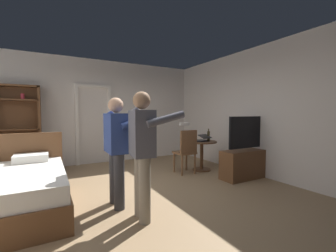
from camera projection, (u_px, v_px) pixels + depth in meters
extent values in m
plane|color=#997A56|center=(137.00, 197.00, 3.57)|extent=(6.27, 6.27, 0.00)
cube|color=silver|center=(98.00, 112.00, 6.03)|extent=(5.78, 0.12, 2.81)
cube|color=silver|center=(257.00, 111.00, 4.86)|extent=(0.12, 5.94, 2.81)
cube|color=white|center=(77.00, 126.00, 5.71)|extent=(0.08, 0.08, 2.05)
cube|color=white|center=(110.00, 125.00, 6.12)|extent=(0.08, 0.08, 2.05)
cube|color=white|center=(93.00, 86.00, 5.86)|extent=(0.93, 0.08, 0.08)
cube|color=brown|center=(6.00, 164.00, 3.65)|extent=(1.70, 0.08, 1.02)
cube|color=white|center=(31.00, 158.00, 3.60)|extent=(0.50, 0.34, 0.12)
cube|color=brown|center=(40.00, 129.00, 5.15)|extent=(0.06, 0.32, 2.00)
cube|color=brown|center=(13.00, 86.00, 4.86)|extent=(1.02, 0.32, 0.04)
cube|color=brown|center=(16.00, 129.00, 5.05)|extent=(1.02, 0.02, 2.00)
cube|color=brown|center=(16.00, 159.00, 4.96)|extent=(0.96, 0.32, 0.03)
cylinder|color=#91BF40|center=(9.00, 156.00, 4.89)|extent=(0.07, 0.07, 0.12)
cube|color=brown|center=(15.00, 130.00, 4.92)|extent=(0.96, 0.32, 0.03)
cube|color=brown|center=(14.00, 100.00, 4.88)|extent=(0.96, 0.32, 0.03)
cylinder|color=#C93648|center=(23.00, 96.00, 4.96)|extent=(0.08, 0.08, 0.13)
cube|color=brown|center=(248.00, 164.00, 4.66)|extent=(1.29, 0.40, 0.59)
cube|color=black|center=(250.00, 132.00, 4.60)|extent=(1.13, 0.05, 0.66)
cube|color=#3D489D|center=(248.00, 132.00, 4.63)|extent=(1.07, 0.01, 0.60)
cylinder|color=brown|center=(202.00, 156.00, 5.26)|extent=(0.08, 0.08, 0.67)
cylinder|color=brown|center=(201.00, 169.00, 5.27)|extent=(0.43, 0.43, 0.03)
cylinder|color=brown|center=(202.00, 142.00, 5.24)|extent=(0.71, 0.71, 0.03)
cube|color=black|center=(201.00, 141.00, 5.22)|extent=(0.37, 0.30, 0.02)
cube|color=black|center=(205.00, 136.00, 5.13)|extent=(0.36, 0.27, 0.09)
cube|color=#0E484E|center=(205.00, 136.00, 5.13)|extent=(0.32, 0.23, 0.07)
cylinder|color=#362D17|center=(209.00, 136.00, 5.23)|extent=(0.06, 0.06, 0.24)
cylinder|color=#362D17|center=(209.00, 130.00, 5.22)|extent=(0.03, 0.03, 0.06)
cylinder|color=brown|center=(186.00, 161.00, 5.23)|extent=(0.04, 0.04, 0.45)
cylinder|color=brown|center=(174.00, 163.00, 5.06)|extent=(0.04, 0.04, 0.45)
cylinder|color=brown|center=(195.00, 164.00, 4.93)|extent=(0.04, 0.04, 0.45)
cylinder|color=brown|center=(182.00, 166.00, 4.77)|extent=(0.04, 0.04, 0.45)
cube|color=brown|center=(184.00, 153.00, 4.98)|extent=(0.42, 0.42, 0.04)
cube|color=brown|center=(189.00, 142.00, 4.82)|extent=(0.42, 0.04, 0.50)
cylinder|color=gray|center=(140.00, 185.00, 2.91)|extent=(0.15, 0.15, 0.82)
cylinder|color=gray|center=(145.00, 190.00, 2.71)|extent=(0.15, 0.15, 0.82)
cube|color=#4C4C56|center=(142.00, 133.00, 2.77)|extent=(0.30, 0.42, 0.58)
sphere|color=#936B4C|center=(142.00, 100.00, 2.75)|extent=(0.22, 0.22, 0.22)
cylinder|color=#4C4C56|center=(144.00, 124.00, 3.00)|extent=(0.33, 0.13, 0.47)
cylinder|color=#4C4C56|center=(166.00, 119.00, 2.65)|extent=(0.49, 0.15, 0.20)
cube|color=white|center=(184.00, 124.00, 2.72)|extent=(0.12, 0.05, 0.04)
cylinder|color=#333338|center=(114.00, 177.00, 3.33)|extent=(0.15, 0.15, 0.80)
cylinder|color=#333338|center=(119.00, 182.00, 3.10)|extent=(0.15, 0.15, 0.80)
cube|color=navy|center=(116.00, 133.00, 3.18)|extent=(0.27, 0.48, 0.56)
sphere|color=tan|center=(116.00, 105.00, 3.15)|extent=(0.22, 0.22, 0.22)
cylinder|color=navy|center=(117.00, 125.00, 3.45)|extent=(0.32, 0.10, 0.46)
cylinder|color=navy|center=(137.00, 122.00, 3.04)|extent=(0.45, 0.10, 0.21)
cube|color=white|center=(152.00, 126.00, 3.12)|extent=(0.12, 0.04, 0.04)
cube|color=black|center=(42.00, 165.00, 4.79)|extent=(0.65, 0.52, 0.47)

